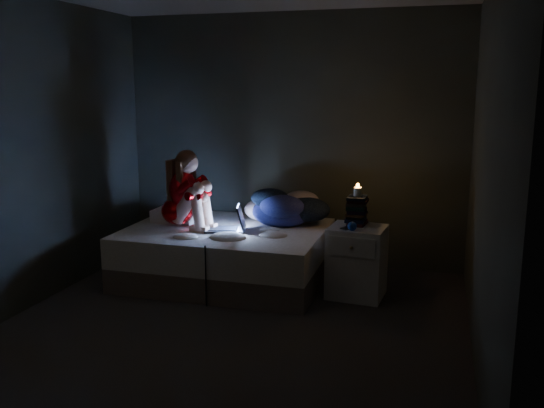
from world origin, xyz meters
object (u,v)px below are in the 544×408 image
at_px(bed, 226,254).
at_px(laptop, 225,218).
at_px(candle, 358,190).
at_px(nightstand, 357,262).
at_px(phone, 349,228).
at_px(woman, 177,188).

relative_size(bed, laptop, 5.08).
bearing_deg(bed, candle, -1.28).
height_order(nightstand, candle, candle).
distance_m(laptop, candle, 1.27).
bearing_deg(laptop, candle, -10.76).
bearing_deg(bed, laptop, -75.01).
bearing_deg(nightstand, phone, -122.13).
distance_m(woman, nightstand, 1.84).
height_order(bed, woman, woman).
relative_size(laptop, candle, 4.61).
height_order(bed, phone, phone).
bearing_deg(bed, woman, -170.65).
height_order(candle, phone, candle).
bearing_deg(phone, candle, 98.75).
height_order(nightstand, phone, phone).
bearing_deg(phone, laptop, -160.69).
relative_size(nightstand, candle, 8.00).
bearing_deg(phone, nightstand, 76.42).
height_order(woman, laptop, woman).
distance_m(bed, candle, 1.44).
bearing_deg(laptop, phone, -18.76).
xyz_separation_m(bed, phone, (1.22, -0.20, 0.39)).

